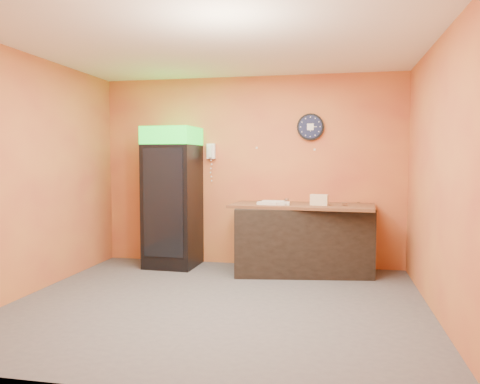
# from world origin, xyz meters

# --- Properties ---
(floor) EXTENTS (4.50, 4.50, 0.00)m
(floor) POSITION_xyz_m (0.00, 0.00, 0.00)
(floor) COLOR #47474C
(floor) RESTS_ON ground
(back_wall) EXTENTS (4.50, 0.02, 2.80)m
(back_wall) POSITION_xyz_m (0.00, 2.00, 1.40)
(back_wall) COLOR #D8893D
(back_wall) RESTS_ON floor
(left_wall) EXTENTS (0.02, 4.00, 2.80)m
(left_wall) POSITION_xyz_m (-2.25, 0.00, 1.40)
(left_wall) COLOR #D8893D
(left_wall) RESTS_ON floor
(right_wall) EXTENTS (0.02, 4.00, 2.80)m
(right_wall) POSITION_xyz_m (2.25, 0.00, 1.40)
(right_wall) COLOR #D8893D
(right_wall) RESTS_ON floor
(ceiling) EXTENTS (4.50, 4.00, 0.02)m
(ceiling) POSITION_xyz_m (0.00, 0.00, 2.80)
(ceiling) COLOR white
(ceiling) RESTS_ON back_wall
(beverage_cooler) EXTENTS (0.74, 0.76, 2.04)m
(beverage_cooler) POSITION_xyz_m (-1.09, 1.60, 1.00)
(beverage_cooler) COLOR black
(beverage_cooler) RESTS_ON floor
(prep_counter) EXTENTS (1.94, 1.08, 0.92)m
(prep_counter) POSITION_xyz_m (0.81, 1.59, 0.46)
(prep_counter) COLOR black
(prep_counter) RESTS_ON floor
(wall_clock) EXTENTS (0.39, 0.06, 0.39)m
(wall_clock) POSITION_xyz_m (0.89, 1.97, 2.04)
(wall_clock) COLOR black
(wall_clock) RESTS_ON back_wall
(wall_phone) EXTENTS (0.12, 0.11, 0.23)m
(wall_phone) POSITION_xyz_m (-0.59, 1.95, 1.70)
(wall_phone) COLOR white
(wall_phone) RESTS_ON back_wall
(butcher_paper) EXTENTS (2.00, 1.03, 0.04)m
(butcher_paper) POSITION_xyz_m (0.81, 1.59, 0.94)
(butcher_paper) COLOR brown
(butcher_paper) RESTS_ON prep_counter
(sub_roll_stack) EXTENTS (0.25, 0.13, 0.15)m
(sub_roll_stack) POSITION_xyz_m (1.04, 1.45, 1.03)
(sub_roll_stack) COLOR beige
(sub_roll_stack) RESTS_ON butcher_paper
(wrapped_sandwich_left) EXTENTS (0.29, 0.16, 0.04)m
(wrapped_sandwich_left) POSITION_xyz_m (0.35, 1.41, 0.98)
(wrapped_sandwich_left) COLOR silver
(wrapped_sandwich_left) RESTS_ON butcher_paper
(wrapped_sandwich_mid) EXTENTS (0.31, 0.14, 0.04)m
(wrapped_sandwich_mid) POSITION_xyz_m (0.49, 1.41, 0.98)
(wrapped_sandwich_mid) COLOR silver
(wrapped_sandwich_mid) RESTS_ON butcher_paper
(wrapped_sandwich_right) EXTENTS (0.32, 0.16, 0.04)m
(wrapped_sandwich_right) POSITION_xyz_m (0.41, 1.58, 0.98)
(wrapped_sandwich_right) COLOR silver
(wrapped_sandwich_right) RESTS_ON butcher_paper
(kitchen_tool) EXTENTS (0.06, 0.06, 0.06)m
(kitchen_tool) POSITION_xyz_m (0.58, 1.73, 0.99)
(kitchen_tool) COLOR silver
(kitchen_tool) RESTS_ON butcher_paper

